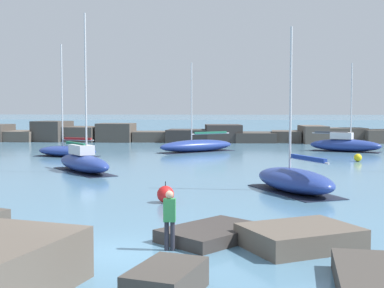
# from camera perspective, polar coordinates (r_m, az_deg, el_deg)

# --- Properties ---
(ground_plane) EXTENTS (600.00, 600.00, 0.00)m
(ground_plane) POSITION_cam_1_polar(r_m,az_deg,el_deg) (16.27, -7.60, -11.50)
(ground_plane) COLOR teal
(open_sea_beyond) EXTENTS (400.00, 116.00, 0.01)m
(open_sea_beyond) POSITION_cam_1_polar(r_m,az_deg,el_deg) (126.89, 2.70, 1.98)
(open_sea_beyond) COLOR teal
(open_sea_beyond) RESTS_ON ground
(breakwater_jetty) EXTENTS (66.53, 7.31, 2.57)m
(breakwater_jetty) POSITION_cam_1_polar(r_m,az_deg,el_deg) (66.85, 0.50, 1.05)
(breakwater_jetty) COLOR #383330
(breakwater_jetty) RESTS_ON ground
(foreground_rocks) EXTENTS (17.78, 10.03, 1.31)m
(foreground_rocks) POSITION_cam_1_polar(r_m,az_deg,el_deg) (14.48, -5.88, -11.67)
(foreground_rocks) COLOR #383330
(foreground_rocks) RESTS_ON ground
(sailboat_moored_0) EXTENTS (5.84, 6.83, 10.43)m
(sailboat_moored_0) POSITION_cam_1_polar(r_m,az_deg,el_deg) (36.52, -11.51, -1.85)
(sailboat_moored_0) COLOR navy
(sailboat_moored_0) RESTS_ON ground
(sailboat_moored_2) EXTENTS (7.78, 6.72, 8.58)m
(sailboat_moored_2) POSITION_cam_1_polar(r_m,az_deg,el_deg) (51.89, 0.53, -0.17)
(sailboat_moored_2) COLOR navy
(sailboat_moored_2) RESTS_ON ground
(sailboat_moored_3) EXTENTS (6.20, 4.01, 9.82)m
(sailboat_moored_3) POSITION_cam_1_polar(r_m,az_deg,el_deg) (48.28, -13.18, -0.69)
(sailboat_moored_3) COLOR navy
(sailboat_moored_3) RESTS_ON ground
(sailboat_moored_4) EXTENTS (4.79, 6.62, 8.43)m
(sailboat_moored_4) POSITION_cam_1_polar(r_m,az_deg,el_deg) (27.80, 10.87, -3.79)
(sailboat_moored_4) COLOR navy
(sailboat_moored_4) RESTS_ON ground
(sailboat_moored_6) EXTENTS (7.08, 4.59, 8.59)m
(sailboat_moored_6) POSITION_cam_1_polar(r_m,az_deg,el_deg) (54.22, 15.98, -0.04)
(sailboat_moored_6) COLOR navy
(sailboat_moored_6) RESTS_ON ground
(mooring_buoy_orange_near) EXTENTS (0.78, 0.78, 0.98)m
(mooring_buoy_orange_near) POSITION_cam_1_polar(r_m,az_deg,el_deg) (24.32, -2.84, -5.38)
(mooring_buoy_orange_near) COLOR red
(mooring_buoy_orange_near) RESTS_ON ground
(mooring_buoy_far_side) EXTENTS (0.63, 0.63, 0.83)m
(mooring_buoy_far_side) POSITION_cam_1_polar(r_m,az_deg,el_deg) (44.65, 17.27, -1.39)
(mooring_buoy_far_side) COLOR yellow
(mooring_buoy_far_side) RESTS_ON ground
(person_on_rocks) EXTENTS (0.36, 0.24, 1.83)m
(person_on_rocks) POSITION_cam_1_polar(r_m,az_deg,el_deg) (16.24, -2.41, -7.75)
(person_on_rocks) COLOR #282833
(person_on_rocks) RESTS_ON ground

